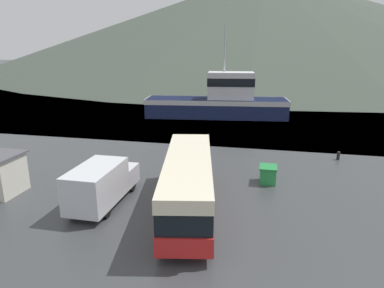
% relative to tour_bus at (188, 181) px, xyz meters
% --- Properties ---
extents(water_surface, '(240.00, 240.00, 0.00)m').
position_rel_tour_bus_xyz_m(water_surface, '(2.32, 132.89, -1.74)').
color(water_surface, slate).
rests_on(water_surface, ground).
extents(hill_backdrop, '(228.19, 228.19, 39.44)m').
position_rel_tour_bus_xyz_m(hill_backdrop, '(0.92, 146.55, 17.98)').
color(hill_backdrop, '#3D473D').
rests_on(hill_backdrop, ground).
extents(tour_bus, '(4.41, 10.81, 3.06)m').
position_rel_tour_bus_xyz_m(tour_bus, '(0.00, 0.00, 0.00)').
color(tour_bus, red).
rests_on(tour_bus, ground).
extents(delivery_van, '(2.15, 5.87, 2.48)m').
position_rel_tour_bus_xyz_m(delivery_van, '(-5.05, -0.29, -0.43)').
color(delivery_van, silver).
rests_on(delivery_van, ground).
extents(fishing_boat, '(18.55, 6.64, 11.57)m').
position_rel_tour_bus_xyz_m(fishing_boat, '(-1.93, 26.72, 0.34)').
color(fishing_boat, '#19234C').
rests_on(fishing_boat, water_surface).
extents(storage_bin, '(1.15, 1.36, 1.15)m').
position_rel_tour_bus_xyz_m(storage_bin, '(4.34, 5.10, -1.15)').
color(storage_bin, green).
rests_on(storage_bin, ground).
extents(small_boat, '(6.20, 1.95, 1.08)m').
position_rel_tour_bus_xyz_m(small_boat, '(-8.46, 35.93, -1.20)').
color(small_boat, '#19234C').
rests_on(small_boat, water_surface).
extents(mooring_bollard, '(0.28, 0.28, 0.71)m').
position_rel_tour_bus_xyz_m(mooring_bollard, '(9.93, 11.29, -1.35)').
color(mooring_bollard, black).
rests_on(mooring_bollard, ground).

